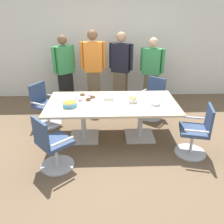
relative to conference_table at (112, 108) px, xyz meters
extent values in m
cube|color=brown|center=(0.00, 0.00, -0.63)|extent=(10.00, 10.00, 0.01)
cube|color=white|center=(0.00, 2.40, 0.77)|extent=(8.00, 0.10, 2.80)
cube|color=#CCB793|center=(0.00, 0.00, 0.10)|extent=(2.40, 1.20, 0.04)
cube|color=silver|center=(-0.55, 0.00, -0.61)|extent=(0.56, 0.56, 0.02)
cylinder|color=silver|center=(-0.55, 0.00, -0.26)|extent=(0.09, 0.09, 0.69)
cube|color=silver|center=(0.55, 0.00, -0.61)|extent=(0.56, 0.56, 0.02)
cylinder|color=silver|center=(0.55, 0.00, -0.26)|extent=(0.09, 0.09, 0.69)
cylinder|color=silver|center=(0.92, 0.87, -0.61)|extent=(0.76, 0.76, 0.02)
cylinder|color=silver|center=(0.92, 0.87, -0.40)|extent=(0.05, 0.05, 0.41)
cube|color=#33476B|center=(0.92, 0.87, -0.17)|extent=(0.65, 0.65, 0.06)
cube|color=#33476B|center=(1.06, 1.03, 0.07)|extent=(0.36, 0.31, 0.42)
cube|color=silver|center=(1.11, 0.71, -0.05)|extent=(0.26, 0.30, 0.02)
cube|color=silver|center=(0.73, 1.03, -0.05)|extent=(0.26, 0.30, 0.02)
cylinder|color=silver|center=(-1.37, 0.59, -0.61)|extent=(0.74, 0.74, 0.02)
cylinder|color=silver|center=(-1.37, 0.59, -0.40)|extent=(0.05, 0.05, 0.41)
cube|color=#33476B|center=(-1.37, 0.59, -0.17)|extent=(0.63, 0.63, 0.06)
cube|color=#33476B|center=(-1.55, 0.69, 0.07)|extent=(0.25, 0.40, 0.42)
cube|color=silver|center=(-1.25, 0.80, -0.05)|extent=(0.33, 0.21, 0.02)
cube|color=silver|center=(-1.49, 0.37, -0.05)|extent=(0.33, 0.21, 0.02)
cylinder|color=silver|center=(-0.92, -0.87, -0.61)|extent=(0.76, 0.76, 0.02)
cylinder|color=silver|center=(-0.92, -0.87, -0.40)|extent=(0.05, 0.05, 0.41)
cube|color=#33476B|center=(-0.92, -0.87, -0.17)|extent=(0.65, 0.65, 0.06)
cube|color=#33476B|center=(-1.08, -1.01, 0.07)|extent=(0.32, 0.35, 0.42)
cube|color=silver|center=(-1.08, -0.69, -0.05)|extent=(0.30, 0.27, 0.02)
cube|color=silver|center=(-0.76, -1.06, -0.05)|extent=(0.30, 0.27, 0.02)
cylinder|color=silver|center=(1.37, -0.59, -0.61)|extent=(0.65, 0.65, 0.02)
cylinder|color=silver|center=(1.37, -0.59, -0.40)|extent=(0.05, 0.05, 0.41)
cube|color=#33476B|center=(1.37, -0.59, -0.17)|extent=(0.55, 0.55, 0.06)
cube|color=#33476B|center=(1.57, -0.63, 0.07)|extent=(0.14, 0.43, 0.42)
cube|color=silver|center=(1.31, -0.82, -0.05)|extent=(0.36, 0.11, 0.02)
cube|color=silver|center=(1.43, -0.35, -0.05)|extent=(0.36, 0.11, 0.02)
cube|color=black|center=(-1.12, 1.73, -0.21)|extent=(0.37, 0.36, 0.84)
cube|color=#388C4C|center=(-1.12, 1.73, 0.54)|extent=(0.48, 0.45, 0.66)
sphere|color=brown|center=(-1.12, 1.73, 1.02)|extent=(0.23, 0.23, 0.23)
cylinder|color=#388C4C|center=(-0.92, 1.89, 0.58)|extent=(0.11, 0.11, 0.60)
cylinder|color=#388C4C|center=(-1.33, 1.56, 0.58)|extent=(0.11, 0.11, 0.60)
cube|color=brown|center=(-0.40, 1.64, -0.18)|extent=(0.33, 0.21, 0.90)
cube|color=orange|center=(-0.40, 1.64, 0.63)|extent=(0.45, 0.24, 0.71)
sphere|color=brown|center=(-0.40, 1.64, 1.13)|extent=(0.24, 0.24, 0.24)
cylinder|color=orange|center=(-0.14, 1.65, 0.66)|extent=(0.08, 0.08, 0.64)
cylinder|color=orange|center=(-0.67, 1.63, 0.66)|extent=(0.08, 0.08, 0.64)
cube|color=brown|center=(0.27, 1.69, -0.19)|extent=(0.37, 0.31, 0.87)
cube|color=black|center=(0.27, 1.69, 0.59)|extent=(0.49, 0.37, 0.69)
sphere|color=tan|center=(0.27, 1.69, 1.08)|extent=(0.24, 0.24, 0.24)
cylinder|color=black|center=(0.52, 1.58, 0.63)|extent=(0.10, 0.10, 0.62)
cylinder|color=black|center=(0.03, 1.79, 0.63)|extent=(0.10, 0.10, 0.62)
cube|color=brown|center=(1.05, 1.68, -0.22)|extent=(0.38, 0.32, 0.81)
cube|color=#388C4C|center=(1.05, 1.68, 0.50)|extent=(0.49, 0.39, 0.64)
sphere|color=#DBAD89|center=(1.05, 1.68, 0.96)|extent=(0.22, 0.22, 0.22)
cylinder|color=#388C4C|center=(1.28, 1.56, 0.53)|extent=(0.11, 0.11, 0.57)
cylinder|color=#388C4C|center=(0.81, 1.79, 0.53)|extent=(0.11, 0.11, 0.57)
cylinder|color=#4C9EC6|center=(-0.75, -0.17, 0.16)|extent=(0.26, 0.26, 0.08)
ellipsoid|color=orange|center=(-0.75, -0.17, 0.20)|extent=(0.22, 0.22, 0.07)
cylinder|color=white|center=(0.38, -0.01, 0.16)|extent=(0.17, 0.17, 0.08)
ellipsoid|color=tan|center=(0.38, -0.01, 0.20)|extent=(0.15, 0.15, 0.07)
cylinder|color=white|center=(-0.51, 0.22, 0.13)|extent=(0.38, 0.38, 0.01)
torus|color=brown|center=(-0.37, 0.21, 0.15)|extent=(0.11, 0.11, 0.03)
torus|color=pink|center=(-0.42, 0.33, 0.15)|extent=(0.11, 0.11, 0.03)
torus|color=brown|center=(-0.57, 0.34, 0.15)|extent=(0.11, 0.11, 0.03)
torus|color=white|center=(-0.65, 0.20, 0.15)|extent=(0.11, 0.11, 0.03)
torus|color=pink|center=(-0.59, 0.10, 0.15)|extent=(0.11, 0.11, 0.03)
torus|color=brown|center=(-0.45, 0.09, 0.15)|extent=(0.11, 0.11, 0.03)
cylinder|color=white|center=(0.78, -0.15, 0.13)|extent=(0.18, 0.18, 0.01)
cylinder|color=silver|center=(0.78, -0.15, 0.13)|extent=(0.18, 0.18, 0.01)
cylinder|color=white|center=(0.78, -0.15, 0.14)|extent=(0.18, 0.18, 0.01)
cylinder|color=silver|center=(0.78, -0.15, 0.15)|extent=(0.18, 0.18, 0.01)
cylinder|color=white|center=(0.78, -0.15, 0.15)|extent=(0.18, 0.18, 0.01)
cylinder|color=silver|center=(0.78, -0.15, 0.16)|extent=(0.18, 0.18, 0.01)
cylinder|color=white|center=(0.78, -0.15, 0.16)|extent=(0.18, 0.18, 0.01)
cylinder|color=silver|center=(0.78, -0.15, 0.17)|extent=(0.18, 0.18, 0.01)
cube|color=white|center=(-0.06, 0.20, 0.16)|extent=(0.20, 0.20, 0.07)
camera|label=1|loc=(-0.13, -3.93, 1.77)|focal=36.83mm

